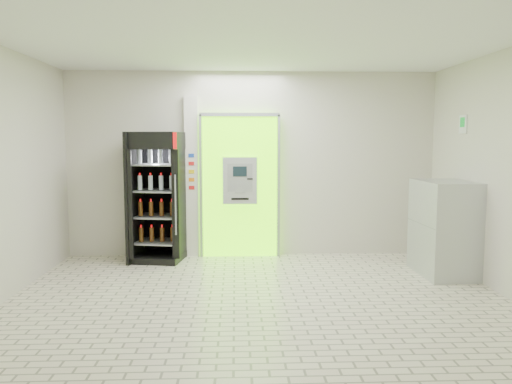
{
  "coord_description": "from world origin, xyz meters",
  "views": [
    {
      "loc": [
        -0.27,
        -5.66,
        1.9
      ],
      "look_at": [
        0.01,
        1.2,
        1.18
      ],
      "focal_mm": 35.0,
      "sensor_mm": 36.0,
      "label": 1
    }
  ],
  "objects": [
    {
      "name": "atm_assembly",
      "position": [
        -0.2,
        2.41,
        1.17
      ],
      "size": [
        1.3,
        0.24,
        2.33
      ],
      "color": "#65EE00",
      "rests_on": "ground"
    },
    {
      "name": "exit_sign",
      "position": [
        2.99,
        1.4,
        2.12
      ],
      "size": [
        0.02,
        0.22,
        0.26
      ],
      "color": "white",
      "rests_on": "room_shell"
    },
    {
      "name": "beverage_cooler",
      "position": [
        -1.5,
        2.16,
        0.97
      ],
      "size": [
        0.87,
        0.82,
        2.02
      ],
      "rotation": [
        0.0,
        0.0,
        -0.18
      ],
      "color": "black",
      "rests_on": "ground"
    },
    {
      "name": "pillar",
      "position": [
        -0.98,
        2.45,
        1.3
      ],
      "size": [
        0.22,
        0.11,
        2.6
      ],
      "color": "silver",
      "rests_on": "ground"
    },
    {
      "name": "steel_cabinet",
      "position": [
        2.66,
        1.14,
        0.66
      ],
      "size": [
        0.69,
        1.01,
        1.33
      ],
      "rotation": [
        0.0,
        0.0,
        0.02
      ],
      "color": "#B1B4B9",
      "rests_on": "ground"
    },
    {
      "name": "room_shell",
      "position": [
        0.0,
        0.0,
        1.84
      ],
      "size": [
        6.0,
        6.0,
        6.0
      ],
      "color": "beige",
      "rests_on": "ground"
    },
    {
      "name": "ground",
      "position": [
        0.0,
        0.0,
        0.0
      ],
      "size": [
        6.0,
        6.0,
        0.0
      ],
      "primitive_type": "plane",
      "color": "beige",
      "rests_on": "ground"
    }
  ]
}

